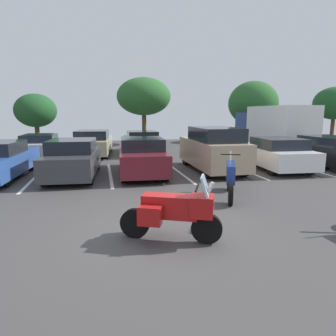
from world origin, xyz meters
name	(u,v)px	position (x,y,z in m)	size (l,w,h in m)	color
ground	(158,232)	(0.00, 0.00, -0.05)	(44.00, 44.00, 0.10)	#423F3F
motorcycle_touring	(174,211)	(0.20, -0.60, 0.62)	(1.93, 1.17, 1.35)	black
motorcycle_second	(230,178)	(2.61, 2.08, 0.60)	(1.04, 2.16, 1.31)	black
parking_stripes	(110,175)	(-0.83, 6.24, 0.00)	(23.54, 4.90, 0.01)	silver
car_charcoal	(73,159)	(-2.25, 6.09, 0.73)	(2.11, 4.36, 1.51)	#38383D
car_maroon	(142,156)	(0.49, 6.17, 0.73)	(2.11, 4.78, 1.52)	maroon
car_tan	(213,149)	(3.63, 6.16, 0.95)	(1.84, 4.58, 1.91)	tan
car_white	(274,153)	(6.58, 6.09, 0.70)	(2.29, 4.90, 1.43)	white
car_black	(327,151)	(9.36, 6.03, 0.71)	(2.04, 4.76, 1.44)	black
car_far_silver	(41,146)	(-4.52, 12.22, 0.66)	(1.90, 4.82, 1.34)	#B7B7BC
car_far_champagne	(93,143)	(-1.60, 12.34, 0.73)	(2.39, 5.03, 1.52)	#C1B289
car_far_green	(141,142)	(1.33, 12.52, 0.70)	(1.96, 4.90, 1.43)	#235638
box_truck	(274,127)	(10.24, 12.05, 1.58)	(2.47, 6.47, 2.96)	navy
tree_far_left	(36,111)	(-6.11, 19.56, 2.70)	(3.20, 3.20, 4.02)	#4C3823
tree_right	(253,103)	(12.10, 18.44, 3.36)	(4.32, 4.32, 5.28)	#4C3823
tree_center_left	(144,97)	(2.33, 18.16, 3.81)	(4.30, 4.30, 5.31)	#4C3823
tree_left	(335,103)	(20.00, 17.81, 3.40)	(3.78, 3.78, 4.89)	#4C3823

